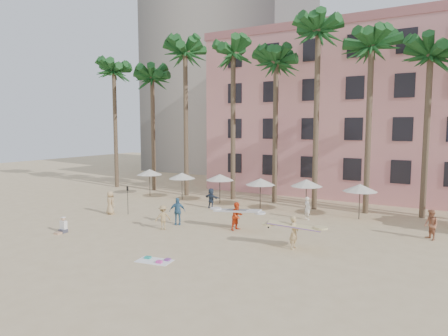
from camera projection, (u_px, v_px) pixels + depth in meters
ground at (181, 250)px, 22.20m from camera, size 120.00×120.00×0.00m
pink_hotel at (390, 115)px, 40.18m from camera, size 35.00×14.00×16.00m
grey_tower at (232, 7)px, 61.24m from camera, size 22.00×18.00×50.00m
palm_row at (291, 53)px, 33.47m from camera, size 44.40×5.40×16.30m
umbrella_row at (239, 179)px, 34.20m from camera, size 22.50×2.70×2.73m
beach_towel at (156, 260)px, 20.35m from camera, size 1.94×1.28×0.14m
carrier_yellow at (294, 231)px, 22.30m from camera, size 3.00×1.39×1.87m
carrier_white at (237, 215)px, 26.36m from camera, size 3.23×1.06×1.85m
beachgoers at (223, 209)px, 28.74m from camera, size 23.08×8.48×1.90m
paddle at (128, 197)px, 30.91m from camera, size 0.18×0.04×2.23m
seated_man at (63, 227)px, 25.71m from camera, size 0.45×0.78×1.02m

